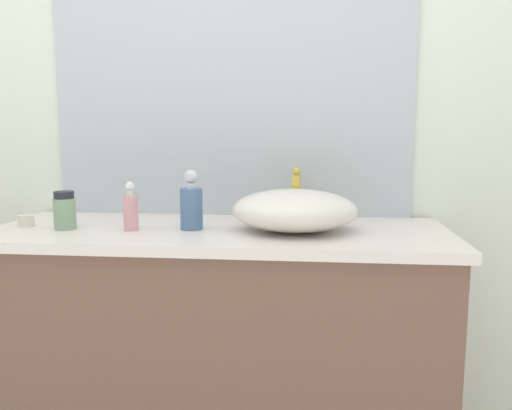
# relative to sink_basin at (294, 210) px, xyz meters

# --- Properties ---
(bathroom_wall_rear) EXTENTS (6.00, 0.06, 2.60)m
(bathroom_wall_rear) POSITION_rel_sink_basin_xyz_m (-0.32, 0.32, 0.35)
(bathroom_wall_rear) COLOR silver
(bathroom_wall_rear) RESTS_ON ground
(vanity_counter) EXTENTS (1.45, 0.54, 0.89)m
(vanity_counter) POSITION_rel_sink_basin_xyz_m (-0.24, 0.01, -0.51)
(vanity_counter) COLOR brown
(vanity_counter) RESTS_ON ground
(wall_mirror_panel) EXTENTS (1.29, 0.01, 0.90)m
(wall_mirror_panel) POSITION_rel_sink_basin_xyz_m (-0.24, 0.28, 0.39)
(wall_mirror_panel) COLOR #B2BCC6
(wall_mirror_panel) RESTS_ON vanity_counter
(sink_basin) EXTENTS (0.39, 0.33, 0.13)m
(sink_basin) POSITION_rel_sink_basin_xyz_m (0.00, 0.00, 0.00)
(sink_basin) COLOR silver
(sink_basin) RESTS_ON vanity_counter
(faucet) EXTENTS (0.03, 0.15, 0.18)m
(faucet) POSITION_rel_sink_basin_xyz_m (0.00, 0.18, 0.04)
(faucet) COLOR gold
(faucet) RESTS_ON vanity_counter
(soap_dispenser) EXTENTS (0.05, 0.05, 0.15)m
(soap_dispenser) POSITION_rel_sink_basin_xyz_m (-0.51, -0.04, -0.00)
(soap_dispenser) COLOR pink
(soap_dispenser) RESTS_ON vanity_counter
(lotion_bottle) EXTENTS (0.07, 0.07, 0.12)m
(lotion_bottle) POSITION_rel_sink_basin_xyz_m (-0.72, -0.04, -0.01)
(lotion_bottle) COLOR gray
(lotion_bottle) RESTS_ON vanity_counter
(perfume_bottle) EXTENTS (0.07, 0.07, 0.19)m
(perfume_bottle) POSITION_rel_sink_basin_xyz_m (-0.32, -0.01, 0.01)
(perfume_bottle) COLOR #496893
(perfume_bottle) RESTS_ON vanity_counter
(candle_jar) EXTENTS (0.05, 0.05, 0.04)m
(candle_jar) POSITION_rel_sink_basin_xyz_m (-0.87, -0.02, -0.05)
(candle_jar) COLOR beige
(candle_jar) RESTS_ON vanity_counter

